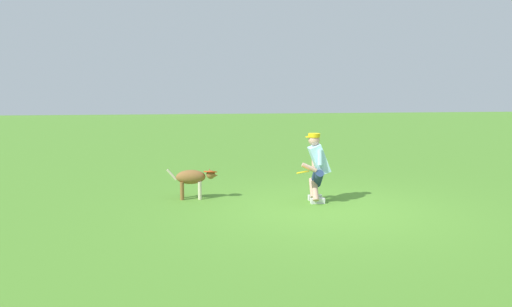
{
  "coord_description": "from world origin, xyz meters",
  "views": [
    {
      "loc": [
        2.42,
        8.71,
        2.2
      ],
      "look_at": [
        1.16,
        -0.91,
        0.9
      ],
      "focal_mm": 36.46,
      "sensor_mm": 36.0,
      "label": 1
    }
  ],
  "objects": [
    {
      "name": "person",
      "position": [
        0.05,
        -0.63,
        0.7
      ],
      "size": [
        0.6,
        0.65,
        1.29
      ],
      "rotation": [
        0.0,
        0.0,
        -0.07
      ],
      "color": "silver",
      "rests_on": "ground_plane"
    },
    {
      "name": "frisbee_flying",
      "position": [
        2.01,
        -1.2,
        0.52
      ],
      "size": [
        0.28,
        0.27,
        0.08
      ],
      "primitive_type": "cylinder",
      "rotation": [
        0.07,
        0.18,
        4.79
      ],
      "color": "#E6471A"
    },
    {
      "name": "ground_plane",
      "position": [
        0.0,
        0.0,
        0.0
      ],
      "size": [
        60.0,
        60.0,
        0.0
      ],
      "primitive_type": "plane",
      "color": "#538F2D"
    },
    {
      "name": "dog",
      "position": [
        2.34,
        -1.21,
        0.4
      ],
      "size": [
        0.98,
        0.29,
        0.59
      ],
      "rotation": [
        0.0,
        0.0,
        3.12
      ],
      "color": "brown",
      "rests_on": "ground_plane"
    },
    {
      "name": "frisbee_held",
      "position": [
        0.37,
        -0.41,
        0.61
      ],
      "size": [
        0.31,
        0.3,
        0.11
      ],
      "primitive_type": "cylinder",
      "rotation": [
        0.18,
        0.23,
        5.88
      ],
      "color": "yellow",
      "rests_on": "person"
    }
  ]
}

